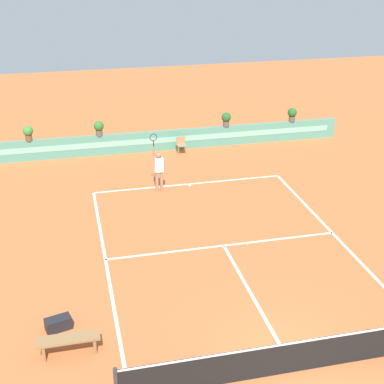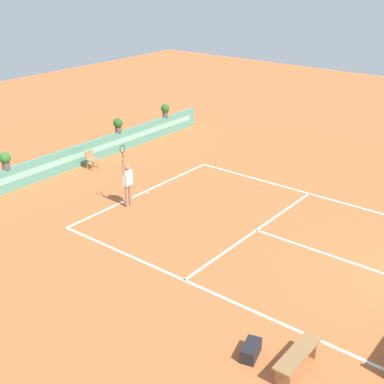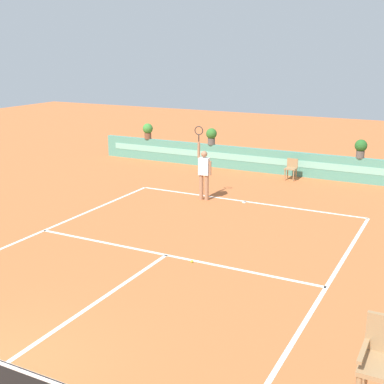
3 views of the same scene
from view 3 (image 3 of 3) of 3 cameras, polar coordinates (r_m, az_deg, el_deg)
ground_plane at (r=13.28m, az=-3.69°, el=-7.44°), size 60.00×60.00×0.00m
court_lines at (r=13.86m, az=-2.15°, el=-6.41°), size 8.32×11.94×0.01m
back_wall_barrier at (r=22.29m, az=10.13°, el=3.12°), size 18.00×0.21×1.00m
ball_kid_chair at (r=21.48m, az=10.73°, el=2.57°), size 0.44×0.44×0.85m
tennis_player at (r=18.15m, az=1.30°, el=2.35°), size 0.62×0.25×2.58m
tennis_ball_near_baseline at (r=13.13m, az=-0.02°, el=-7.53°), size 0.07×0.07×0.07m
potted_plant_far_left at (r=24.91m, az=-4.82°, el=6.72°), size 0.48×0.48×0.72m
potted_plant_right at (r=21.46m, az=17.86°, el=4.63°), size 0.48×0.48×0.72m
potted_plant_left at (r=23.34m, az=2.13°, el=6.18°), size 0.48×0.48×0.72m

